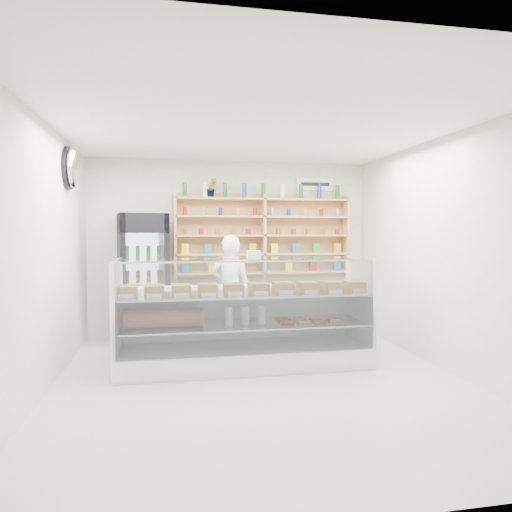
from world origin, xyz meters
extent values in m
plane|color=#9E9EA2|center=(0.00, 0.00, 0.00)|extent=(5.00, 5.00, 0.00)
plane|color=white|center=(0.00, 0.00, 2.80)|extent=(5.00, 5.00, 0.00)
plane|color=beige|center=(0.00, 2.50, 1.40)|extent=(4.50, 0.00, 4.50)
plane|color=beige|center=(0.00, -2.50, 1.40)|extent=(4.50, 0.00, 4.50)
plane|color=beige|center=(-2.25, 0.00, 1.40)|extent=(0.00, 5.00, 5.00)
plane|color=beige|center=(2.25, 0.00, 1.40)|extent=(0.00, 5.00, 5.00)
cube|color=white|center=(-0.09, 0.62, 0.13)|extent=(3.07, 0.87, 0.26)
cube|color=white|center=(-0.09, 1.02, 0.58)|extent=(3.07, 0.05, 0.64)
cube|color=silver|center=(-0.09, 0.62, 0.52)|extent=(2.95, 0.77, 0.02)
cube|color=silver|center=(-0.09, 0.62, 0.90)|extent=(3.01, 0.80, 0.02)
cube|color=silver|center=(-0.09, 0.20, 0.79)|extent=(3.01, 0.12, 1.07)
cube|color=silver|center=(-0.09, 0.57, 1.33)|extent=(3.01, 0.61, 0.01)
imported|color=white|center=(-0.10, 1.83, 0.81)|extent=(0.68, 0.55, 1.62)
cube|color=black|center=(-1.39, 2.14, 0.96)|extent=(0.80, 0.78, 1.93)
cube|color=#270433|center=(-1.44, 1.83, 1.78)|extent=(0.68, 0.15, 0.27)
cube|color=silver|center=(-1.44, 1.81, 0.88)|extent=(0.58, 0.11, 1.52)
cube|color=tan|center=(-0.90, 2.34, 1.59)|extent=(0.04, 0.28, 1.33)
cube|color=tan|center=(0.50, 2.34, 1.59)|extent=(0.04, 0.28, 1.33)
cube|color=tan|center=(1.90, 2.34, 1.59)|extent=(0.04, 0.28, 1.33)
cube|color=tan|center=(0.50, 2.34, 1.00)|extent=(2.80, 0.28, 0.03)
cube|color=tan|center=(0.50, 2.34, 1.30)|extent=(2.80, 0.28, 0.03)
cube|color=tan|center=(0.50, 2.34, 1.60)|extent=(2.80, 0.28, 0.03)
cube|color=tan|center=(0.50, 2.34, 1.90)|extent=(2.80, 0.28, 0.03)
cube|color=tan|center=(0.50, 2.34, 2.18)|extent=(2.80, 0.28, 0.03)
imported|color=#1E6626|center=(-0.33, 2.34, 2.35)|extent=(0.18, 0.15, 0.30)
ellipsoid|color=silver|center=(-2.17, 1.20, 2.45)|extent=(0.15, 0.50, 0.50)
cube|color=white|center=(1.40, 2.47, 2.45)|extent=(0.62, 0.03, 0.20)
camera|label=1|loc=(-0.99, -4.86, 1.65)|focal=32.00mm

